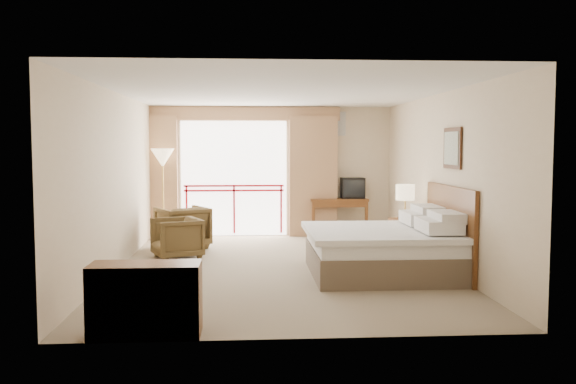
{
  "coord_description": "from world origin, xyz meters",
  "views": [
    {
      "loc": [
        -0.49,
        -9.31,
        1.88
      ],
      "look_at": [
        0.14,
        0.4,
        1.15
      ],
      "focal_mm": 38.0,
      "sensor_mm": 36.0,
      "label": 1
    }
  ],
  "objects": [
    {
      "name": "headboard",
      "position": [
        2.46,
        -0.6,
        0.65
      ],
      "size": [
        0.06,
        2.1,
        1.3
      ],
      "primitive_type": "cube",
      "color": "#572B0F",
      "rests_on": "wall_right"
    },
    {
      "name": "floor",
      "position": [
        0.0,
        0.0,
        0.0
      ],
      "size": [
        7.0,
        7.0,
        0.0
      ],
      "primitive_type": "plane",
      "color": "gray",
      "rests_on": "ground"
    },
    {
      "name": "wastebasket",
      "position": [
        1.0,
        2.6,
        0.13
      ],
      "size": [
        0.28,
        0.28,
        0.27
      ],
      "primitive_type": "cylinder",
      "rotation": [
        0.0,
        0.0,
        -0.37
      ],
      "color": "black",
      "rests_on": "floor"
    },
    {
      "name": "table_lamp",
      "position": [
        2.15,
        0.81,
        1.09
      ],
      "size": [
        0.32,
        0.32,
        0.56
      ],
      "rotation": [
        0.0,
        0.0,
        -0.3
      ],
      "color": "tan",
      "rests_on": "nightstand"
    },
    {
      "name": "wall_front",
      "position": [
        0.0,
        -3.5,
        1.35
      ],
      "size": [
        5.0,
        0.0,
        5.0
      ],
      "primitive_type": "plane",
      "rotation": [
        -1.57,
        0.0,
        0.0
      ],
      "color": "beige",
      "rests_on": "ground"
    },
    {
      "name": "bed",
      "position": [
        1.5,
        -0.6,
        0.38
      ],
      "size": [
        2.13,
        2.06,
        0.97
      ],
      "color": "brown",
      "rests_on": "floor"
    },
    {
      "name": "cup",
      "position": [
        1.19,
        3.29,
        0.83
      ],
      "size": [
        0.09,
        0.09,
        0.11
      ],
      "primitive_type": "cylinder",
      "rotation": [
        0.0,
        0.0,
        0.28
      ],
      "color": "white",
      "rests_on": "desk"
    },
    {
      "name": "framed_art",
      "position": [
        2.47,
        -0.6,
        1.85
      ],
      "size": [
        0.04,
        0.72,
        0.6
      ],
      "color": "black",
      "rests_on": "wall_right"
    },
    {
      "name": "curtain_right",
      "position": [
        0.85,
        3.35,
        1.25
      ],
      "size": [
        1.0,
        0.26,
        2.5
      ],
      "primitive_type": "cube",
      "color": "#996C49",
      "rests_on": "wall_back"
    },
    {
      "name": "coffee_maker",
      "position": [
        1.04,
        3.34,
        0.9
      ],
      "size": [
        0.11,
        0.11,
        0.23
      ],
      "primitive_type": "cylinder",
      "rotation": [
        0.0,
        0.0,
        -0.04
      ],
      "color": "black",
      "rests_on": "desk"
    },
    {
      "name": "balcony_railing",
      "position": [
        -0.8,
        3.46,
        0.81
      ],
      "size": [
        2.09,
        0.03,
        1.02
      ],
      "color": "#A90E1A",
      "rests_on": "wall_back"
    },
    {
      "name": "valance",
      "position": [
        -0.8,
        3.38,
        2.55
      ],
      "size": [
        4.4,
        0.22,
        0.28
      ],
      "primitive_type": "cube",
      "color": "#996C49",
      "rests_on": "wall_back"
    },
    {
      "name": "floor_lamp",
      "position": [
        -2.21,
        3.0,
        1.58
      ],
      "size": [
        0.47,
        0.47,
        1.83
      ],
      "rotation": [
        0.0,
        0.0,
        -0.3
      ],
      "color": "tan",
      "rests_on": "floor"
    },
    {
      "name": "dresser",
      "position": [
        -1.52,
        -3.3,
        0.36
      ],
      "size": [
        1.09,
        0.46,
        0.72
      ],
      "rotation": [
        0.0,
        0.0,
        0.01
      ],
      "color": "#572B0F",
      "rests_on": "floor"
    },
    {
      "name": "armchair_near",
      "position": [
        -1.7,
        0.88,
        0.0
      ],
      "size": [
        0.98,
        0.97,
        0.69
      ],
      "primitive_type": "imported",
      "rotation": [
        0.0,
        0.0,
        -1.18
      ],
      "color": "#49371E",
      "rests_on": "floor"
    },
    {
      "name": "tv",
      "position": [
        1.69,
        3.33,
        1.0
      ],
      "size": [
        0.48,
        0.38,
        0.44
      ],
      "rotation": [
        0.0,
        0.0,
        -0.22
      ],
      "color": "black",
      "rests_on": "desk"
    },
    {
      "name": "phone",
      "position": [
        2.1,
        0.61,
        0.69
      ],
      "size": [
        0.18,
        0.15,
        0.08
      ],
      "primitive_type": "cube",
      "rotation": [
        0.0,
        0.0,
        0.04
      ],
      "color": "black",
      "rests_on": "nightstand"
    },
    {
      "name": "ceiling",
      "position": [
        0.0,
        0.0,
        2.7
      ],
      "size": [
        7.0,
        7.0,
        0.0
      ],
      "primitive_type": "plane",
      "rotation": [
        3.14,
        0.0,
        0.0
      ],
      "color": "white",
      "rests_on": "wall_back"
    },
    {
      "name": "balcony_door",
      "position": [
        -0.8,
        3.48,
        1.2
      ],
      "size": [
        2.4,
        0.0,
        2.4
      ],
      "primitive_type": "plane",
      "rotation": [
        1.57,
        0.0,
        0.0
      ],
      "color": "white",
      "rests_on": "wall_back"
    },
    {
      "name": "wall_back",
      "position": [
        0.0,
        3.5,
        1.35
      ],
      "size": [
        5.0,
        0.0,
        5.0
      ],
      "primitive_type": "plane",
      "rotation": [
        1.57,
        0.0,
        0.0
      ],
      "color": "beige",
      "rests_on": "ground"
    },
    {
      "name": "nightstand",
      "position": [
        2.15,
        0.76,
        0.33
      ],
      "size": [
        0.48,
        0.56,
        0.65
      ],
      "primitive_type": "cube",
      "rotation": [
        0.0,
        0.0,
        0.05
      ],
      "color": "#572B0F",
      "rests_on": "floor"
    },
    {
      "name": "book",
      "position": [
        -1.72,
        1.61,
        0.53
      ],
      "size": [
        0.21,
        0.25,
        0.02
      ],
      "primitive_type": "imported",
      "rotation": [
        0.0,
        0.0,
        0.22
      ],
      "color": "white",
      "rests_on": "side_table"
    },
    {
      "name": "wall_left",
      "position": [
        -2.5,
        0.0,
        1.35
      ],
      "size": [
        0.0,
        7.0,
        7.0
      ],
      "primitive_type": "plane",
      "rotation": [
        1.57,
        0.0,
        1.57
      ],
      "color": "beige",
      "rests_on": "ground"
    },
    {
      "name": "armchair_far",
      "position": [
        -1.72,
        1.95,
        0.0
      ],
      "size": [
        1.13,
        1.14,
        0.78
      ],
      "primitive_type": "imported",
      "rotation": [
        0.0,
        0.0,
        -2.65
      ],
      "color": "#49371E",
      "rests_on": "floor"
    },
    {
      "name": "wall_right",
      "position": [
        2.5,
        0.0,
        1.35
      ],
      "size": [
        0.0,
        7.0,
        7.0
      ],
      "primitive_type": "plane",
      "rotation": [
        1.57,
        0.0,
        -1.57
      ],
      "color": "beige",
      "rests_on": "ground"
    },
    {
      "name": "desk",
      "position": [
        1.39,
        3.39,
        0.61
      ],
      "size": [
        1.2,
        0.58,
        0.79
      ],
      "rotation": [
        0.0,
        0.0,
        -0.03
      ],
      "color": "#572B0F",
      "rests_on": "floor"
    },
    {
      "name": "curtain_left",
      "position": [
        -2.45,
        3.35,
        1.25
      ],
      "size": [
        1.0,
        0.26,
        2.5
      ],
      "primitive_type": "cube",
      "color": "#996C49",
      "rests_on": "wall_back"
    },
    {
      "name": "side_table",
      "position": [
        -1.72,
        1.61,
        0.36
      ],
      "size": [
        0.49,
        0.49,
        0.53
      ],
      "rotation": [
        0.0,
        0.0,
        0.14
      ],
      "color": "black",
      "rests_on": "floor"
    },
    {
      "name": "hvac_vent",
      "position": [
        1.3,
        3.47,
        2.35
      ],
      "size": [
        0.5,
        0.04,
        0.5
      ],
      "primitive_type": "cube",
      "color": "silver",
      "rests_on": "wall_back"
    }
  ]
}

